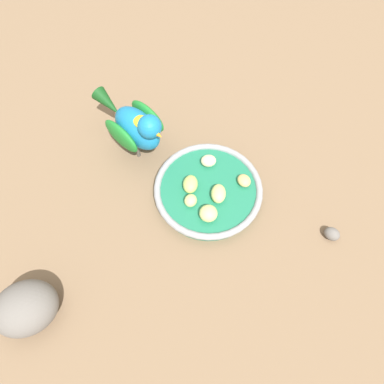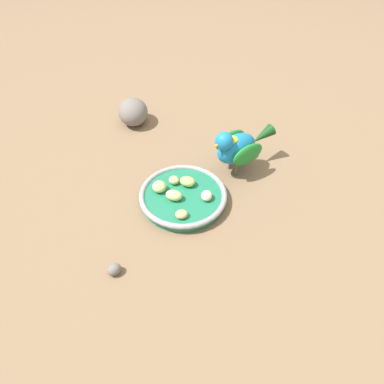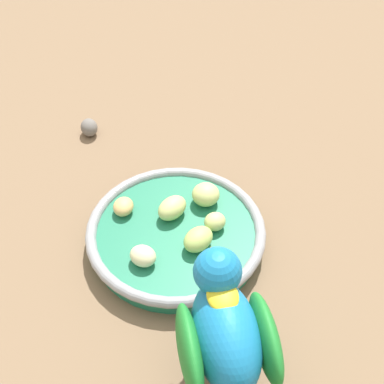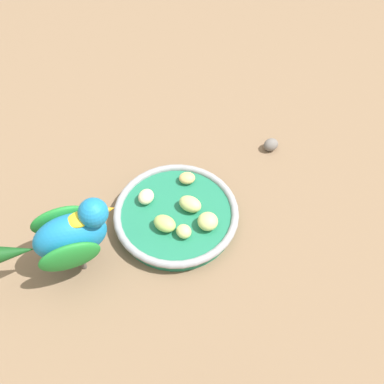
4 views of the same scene
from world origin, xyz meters
name	(u,v)px [view 2 (image 2 of 4)]	position (x,y,z in m)	size (l,w,h in m)	color
ground_plane	(186,202)	(0.00, 0.00, 0.00)	(4.00, 4.00, 0.00)	#7A6047
feeding_bowl	(183,196)	(0.00, 0.01, 0.02)	(0.21, 0.21, 0.03)	#1E7251
apple_piece_0	(187,182)	(0.03, 0.01, 0.03)	(0.04, 0.03, 0.02)	#B2CC66
apple_piece_1	(174,180)	(0.03, 0.04, 0.03)	(0.03, 0.02, 0.02)	#C6D17A
apple_piece_2	(174,195)	(-0.02, 0.02, 0.03)	(0.04, 0.03, 0.02)	#C6D17A
apple_piece_3	(206,197)	(0.00, -0.05, 0.03)	(0.03, 0.03, 0.02)	beige
apple_piece_4	(181,214)	(-0.07, -0.01, 0.03)	(0.03, 0.02, 0.02)	tan
apple_piece_5	(160,186)	(0.00, 0.06, 0.03)	(0.03, 0.03, 0.03)	#C6D17A
parrot	(238,146)	(0.14, -0.10, 0.08)	(0.16, 0.15, 0.13)	#59544C
rock_large	(133,112)	(0.28, 0.23, 0.04)	(0.10, 0.09, 0.08)	slate
pebble_0	(114,269)	(-0.22, 0.09, 0.01)	(0.03, 0.02, 0.02)	slate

